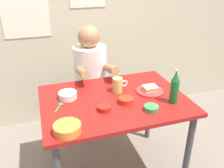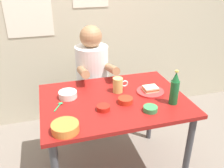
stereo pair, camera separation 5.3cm
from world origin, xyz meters
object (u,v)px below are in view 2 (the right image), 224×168
stool (93,103)px  beer_bottle (175,89)px  dining_table (114,109)px  beer_mug (118,85)px  sandwich (150,89)px  soup_bowl_orange (65,127)px  person_seated (92,67)px  plate_orange (150,91)px

stool → beer_bottle: size_ratio=1.72×
dining_table → beer_mug: size_ratio=8.73×
dining_table → sandwich: size_ratio=10.00×
sandwich → soup_bowl_orange: size_ratio=0.65×
stool → soup_bowl_orange: soup_bowl_orange is taller
person_seated → sandwich: (0.35, -0.60, 0.01)m
person_seated → sandwich: bearing=-59.9°
plate_orange → sandwich: size_ratio=2.00×
dining_table → soup_bowl_orange: size_ratio=6.47×
dining_table → person_seated: bearing=93.6°
soup_bowl_orange → beer_bottle: bearing=8.6°
person_seated → beer_bottle: bearing=-61.5°
beer_mug → beer_bottle: 0.44m
plate_orange → beer_mug: bearing=162.0°
sandwich → plate_orange: bearing=-3.6°
sandwich → beer_bottle: (0.09, -0.20, 0.09)m
plate_orange → beer_mug: 0.26m
dining_table → plate_orange: (0.31, 0.02, 0.10)m
person_seated → sandwich: person_seated is taller
beer_bottle → plate_orange: bearing=113.4°
person_seated → beer_bottle: size_ratio=2.75×
sandwich → beer_mug: (-0.25, 0.08, 0.03)m
stool → beer_mug: (0.10, -0.53, 0.45)m
beer_mug → plate_orange: bearing=-18.0°
dining_table → plate_orange: bearing=3.0°
sandwich → beer_bottle: beer_bottle is taller
stool → beer_bottle: (0.44, -0.82, 0.51)m
stool → soup_bowl_orange: size_ratio=2.65×
plate_orange → sandwich: bearing=176.4°
stool → beer_mug: 0.71m
dining_table → stool: (-0.04, 0.63, -0.30)m
sandwich → soup_bowl_orange: (-0.71, -0.33, -0.00)m
plate_orange → stool: bearing=119.6°
person_seated → plate_orange: (0.35, -0.60, -0.02)m
stool → sandwich: bearing=-60.4°
person_seated → beer_mug: person_seated is taller
stool → person_seated: 0.42m
sandwich → beer_bottle: 0.24m
dining_table → stool: bearing=93.5°
stool → person_seated: person_seated is taller
person_seated → soup_bowl_orange: size_ratio=4.23×
plate_orange → beer_bottle: size_ratio=0.84×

